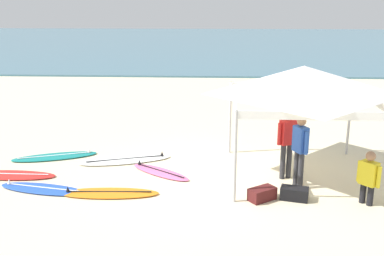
# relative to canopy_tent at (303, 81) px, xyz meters

# --- Properties ---
(ground_plane) EXTENTS (80.00, 80.00, 0.00)m
(ground_plane) POSITION_rel_canopy_tent_xyz_m (-2.40, -0.21, -2.39)
(ground_plane) COLOR beige
(sea) EXTENTS (80.00, 36.00, 0.10)m
(sea) POSITION_rel_canopy_tent_xyz_m (-2.40, 32.07, -2.34)
(sea) COLOR teal
(sea) RESTS_ON ground
(canopy_tent) EXTENTS (3.43, 3.43, 2.75)m
(canopy_tent) POSITION_rel_canopy_tent_xyz_m (0.00, 0.00, 0.00)
(canopy_tent) COLOR #B7B7BC
(canopy_tent) RESTS_ON ground
(surfboard_blue) EXTENTS (2.24, 1.01, 0.19)m
(surfboard_blue) POSITION_rel_canopy_tent_xyz_m (-6.06, -1.24, -2.35)
(surfboard_blue) COLOR blue
(surfboard_blue) RESTS_ON ground
(surfboard_white) EXTENTS (2.56, 1.37, 0.19)m
(surfboard_white) POSITION_rel_canopy_tent_xyz_m (-4.49, 0.80, -2.35)
(surfboard_white) COLOR white
(surfboard_white) RESTS_ON ground
(surfboard_orange) EXTENTS (2.29, 0.70, 0.19)m
(surfboard_orange) POSITION_rel_canopy_tent_xyz_m (-4.48, -1.41, -2.35)
(surfboard_orange) COLOR orange
(surfboard_orange) RESTS_ON ground
(surfboard_teal) EXTENTS (2.38, 1.34, 0.19)m
(surfboard_teal) POSITION_rel_canopy_tent_xyz_m (-6.51, 0.99, -2.35)
(surfboard_teal) COLOR #19847F
(surfboard_teal) RESTS_ON ground
(surfboard_red) EXTENTS (2.38, 0.68, 0.19)m
(surfboard_red) POSITION_rel_canopy_tent_xyz_m (-7.21, -0.43, -2.35)
(surfboard_red) COLOR red
(surfboard_red) RESTS_ON ground
(surfboard_pink) EXTENTS (1.76, 1.47, 0.19)m
(surfboard_pink) POSITION_rel_canopy_tent_xyz_m (-3.46, -0.05, -2.35)
(surfboard_pink) COLOR pink
(surfboard_pink) RESTS_ON ground
(person_red) EXTENTS (0.50, 0.36, 1.71)m
(person_red) POSITION_rel_canopy_tent_xyz_m (-0.34, -0.22, -1.40)
(person_red) COLOR #2D2D33
(person_red) RESTS_ON ground
(person_blue) EXTENTS (0.35, 0.51, 1.71)m
(person_blue) POSITION_rel_canopy_tent_xyz_m (-0.13, -0.78, -1.40)
(person_blue) COLOR #2D2D33
(person_blue) RESTS_ON ground
(person_yellow) EXTENTS (0.40, 0.44, 1.20)m
(person_yellow) POSITION_rel_canopy_tent_xyz_m (1.19, -1.65, -1.73)
(person_yellow) COLOR black
(person_yellow) RESTS_ON ground
(gear_bag_near_tent) EXTENTS (0.66, 0.46, 0.28)m
(gear_bag_near_tent) POSITION_rel_canopy_tent_xyz_m (-0.32, -1.49, -2.25)
(gear_bag_near_tent) COLOR black
(gear_bag_near_tent) RESTS_ON ground
(gear_bag_by_pole) EXTENTS (0.67, 0.61, 0.28)m
(gear_bag_by_pole) POSITION_rel_canopy_tent_xyz_m (-1.04, -1.55, -2.25)
(gear_bag_by_pole) COLOR #4C1919
(gear_bag_by_pole) RESTS_ON ground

